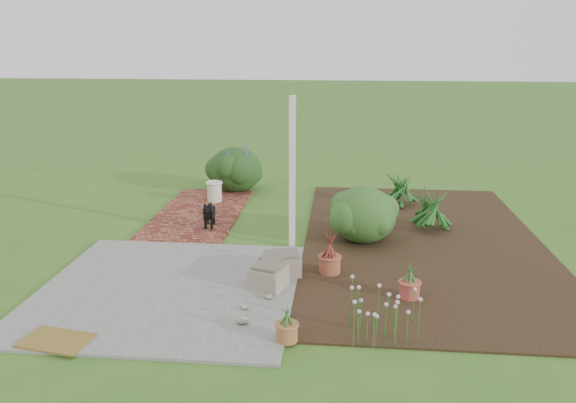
# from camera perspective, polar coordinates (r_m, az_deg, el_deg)

# --- Properties ---
(ground) EXTENTS (80.00, 80.00, 0.00)m
(ground) POSITION_cam_1_polar(r_m,az_deg,el_deg) (9.34, -1.47, -4.78)
(ground) COLOR #356821
(ground) RESTS_ON ground
(concrete_patio) EXTENTS (3.50, 3.50, 0.04)m
(concrete_patio) POSITION_cam_1_polar(r_m,az_deg,el_deg) (8.01, -12.05, -8.68)
(concrete_patio) COLOR #62615F
(concrete_patio) RESTS_ON ground
(brick_path) EXTENTS (1.60, 3.50, 0.04)m
(brick_path) POSITION_cam_1_polar(r_m,az_deg,el_deg) (11.27, -8.98, -1.16)
(brick_path) COLOR #5A211C
(brick_path) RESTS_ON ground
(garden_bed) EXTENTS (4.00, 7.00, 0.03)m
(garden_bed) POSITION_cam_1_polar(r_m,az_deg,el_deg) (9.84, 13.54, -4.04)
(garden_bed) COLOR black
(garden_bed) RESTS_ON ground
(veranda_post) EXTENTS (0.10, 0.10, 2.50)m
(veranda_post) POSITION_cam_1_polar(r_m,az_deg,el_deg) (9.04, 0.45, 2.81)
(veranda_post) COLOR white
(veranda_post) RESTS_ON ground
(stone_trough_near) EXTENTS (0.56, 0.56, 0.29)m
(stone_trough_near) POSITION_cam_1_polar(r_m,az_deg,el_deg) (7.79, -1.98, -7.71)
(stone_trough_near) COLOR gray
(stone_trough_near) RESTS_ON concrete_patio
(stone_trough_mid) EXTENTS (0.47, 0.47, 0.28)m
(stone_trough_mid) POSITION_cam_1_polar(r_m,az_deg,el_deg) (8.15, -1.45, -6.65)
(stone_trough_mid) COLOR gray
(stone_trough_mid) RESTS_ON concrete_patio
(stone_trough_far) EXTENTS (0.50, 0.50, 0.28)m
(stone_trough_far) POSITION_cam_1_polar(r_m,az_deg,el_deg) (8.23, -0.21, -6.40)
(stone_trough_far) COLOR slate
(stone_trough_far) RESTS_ON concrete_patio
(coir_doormat) EXTENTS (0.83, 0.61, 0.02)m
(coir_doormat) POSITION_cam_1_polar(r_m,az_deg,el_deg) (7.06, -22.50, -12.90)
(coir_doormat) COLOR brown
(coir_doormat) RESTS_ON concrete_patio
(black_dog) EXTENTS (0.19, 0.55, 0.47)m
(black_dog) POSITION_cam_1_polar(r_m,az_deg,el_deg) (10.25, -8.04, -1.12)
(black_dog) COLOR black
(black_dog) RESTS_ON brick_path
(cream_ceramic_urn) EXTENTS (0.37, 0.37, 0.41)m
(cream_ceramic_urn) POSITION_cam_1_polar(r_m,az_deg,el_deg) (11.93, -7.48, 0.99)
(cream_ceramic_urn) COLOR beige
(cream_ceramic_urn) RESTS_ON brick_path
(evergreen_shrub) EXTENTS (1.47, 1.47, 0.95)m
(evergreen_shrub) POSITION_cam_1_polar(r_m,az_deg,el_deg) (9.57, 7.63, -1.19)
(evergreen_shrub) COLOR #104117
(evergreen_shrub) RESTS_ON garden_bed
(agapanthus_clump_back) EXTENTS (1.33, 1.33, 0.94)m
(agapanthus_clump_back) POSITION_cam_1_polar(r_m,az_deg,el_deg) (10.36, 14.33, -0.23)
(agapanthus_clump_back) COLOR #183610
(agapanthus_clump_back) RESTS_ON garden_bed
(agapanthus_clump_front) EXTENTS (1.26, 1.26, 0.87)m
(agapanthus_clump_front) POSITION_cam_1_polar(r_m,az_deg,el_deg) (11.72, 11.31, 1.65)
(agapanthus_clump_front) COLOR #0D3714
(agapanthus_clump_front) RESTS_ON garden_bed
(pink_flower_patch) EXTENTS (1.18, 1.18, 0.57)m
(pink_flower_patch) POSITION_cam_1_polar(r_m,az_deg,el_deg) (6.68, 9.71, -10.97)
(pink_flower_patch) COLOR #113D0F
(pink_flower_patch) RESTS_ON garden_bed
(terracotta_pot_bronze) EXTENTS (0.41, 0.41, 0.26)m
(terracotta_pot_bronze) POSITION_cam_1_polar(r_m,az_deg,el_deg) (8.31, 4.25, -6.36)
(terracotta_pot_bronze) COLOR brown
(terracotta_pot_bronze) RESTS_ON garden_bed
(terracotta_pot_small_left) EXTENTS (0.35, 0.35, 0.23)m
(terracotta_pot_small_left) POSITION_cam_1_polar(r_m,az_deg,el_deg) (7.71, 12.24, -8.71)
(terracotta_pot_small_left) COLOR #AA4439
(terracotta_pot_small_left) RESTS_ON garden_bed
(terracotta_pot_small_right) EXTENTS (0.33, 0.33, 0.21)m
(terracotta_pot_small_right) POSITION_cam_1_polar(r_m,az_deg,el_deg) (6.54, -0.12, -13.13)
(terracotta_pot_small_right) COLOR #995F34
(terracotta_pot_small_right) RESTS_ON garden_bed
(purple_flowering_bush) EXTENTS (1.35, 1.35, 1.03)m
(purple_flowering_bush) POSITION_cam_1_polar(r_m,az_deg,el_deg) (12.80, -5.38, 3.35)
(purple_flowering_bush) COLOR black
(purple_flowering_bush) RESTS_ON ground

